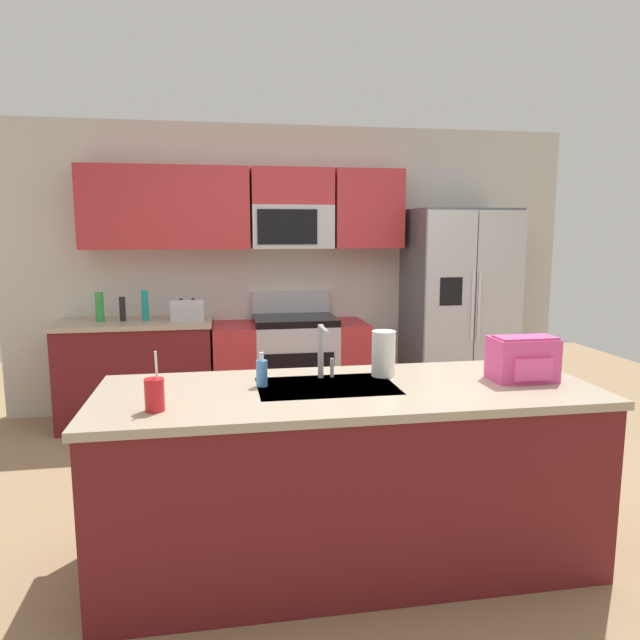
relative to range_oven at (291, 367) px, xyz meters
The scene contains 15 objects.
ground_plane 1.86m from the range_oven, 87.19° to the right, with size 9.00×9.00×0.00m, color #997A56.
kitchen_wall_unit 1.07m from the range_oven, 100.94° to the left, with size 5.20×0.43×2.60m.
back_counter 1.33m from the range_oven, behind, with size 1.29×0.63×0.90m.
range_oven is the anchor object (origin of this frame).
refrigerator 1.62m from the range_oven, ahead, with size 0.90×0.76×1.85m.
island_counter 2.41m from the range_oven, 90.23° to the right, with size 2.43×0.91×0.90m.
toaster 1.05m from the range_oven, behind, with size 0.28×0.16×0.18m.
pepper_mill 1.53m from the range_oven, behind, with size 0.05×0.05×0.21m, color black.
bottle_teal 1.37m from the range_oven, behind, with size 0.06×0.06×0.26m, color teal.
bottle_green 1.71m from the range_oven, behind, with size 0.07×0.07×0.25m, color green.
sink_faucet 2.31m from the range_oven, 92.67° to the right, with size 0.09×0.21×0.28m.
drink_cup_red 2.83m from the range_oven, 108.92° to the right, with size 0.08×0.08×0.26m.
soap_dispenser 2.41m from the range_oven, 100.40° to the right, with size 0.06×0.06×0.17m.
paper_towel_roll 2.30m from the range_oven, 84.27° to the right, with size 0.12×0.12×0.24m, color white.
backpack 2.65m from the range_oven, 69.63° to the right, with size 0.32×0.22×0.23m.
Camera 1 is at (-0.71, -3.32, 1.66)m, focal length 32.93 mm.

